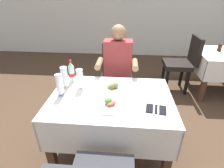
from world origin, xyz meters
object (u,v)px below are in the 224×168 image
beer_glass_middle (60,85)px  background_chair_left (183,61)px  plate_near_camera (107,104)px  background_dining_table (220,63)px  beer_glass_left (65,78)px  napkin_cutlery_set (156,109)px  background_table_tumbler (220,48)px  main_dining_table (111,110)px  plate_far_diner (113,87)px  chair_far_diner_seat (116,76)px  seated_diner_far (118,69)px  beer_glass_right (80,80)px  cola_bottle_primary (72,72)px

beer_glass_middle → background_chair_left: 2.19m
plate_near_camera → background_dining_table: bearing=43.0°
plate_near_camera → background_chair_left: 1.99m
beer_glass_left → napkin_cutlery_set: bearing=-18.7°
beer_glass_left → napkin_cutlery_set: (0.88, -0.30, -0.11)m
background_dining_table → background_table_tumbler: size_ratio=7.57×
main_dining_table → plate_far_diner: (0.01, 0.13, 0.19)m
chair_far_diner_seat → plate_far_diner: (0.01, -0.67, 0.19)m
seated_diner_far → beer_glass_right: (-0.34, -0.59, 0.12)m
chair_far_diner_seat → background_table_tumbler: (1.67, 0.74, 0.22)m
plate_near_camera → cola_bottle_primary: (-0.43, 0.44, 0.09)m
seated_diner_far → plate_near_camera: (-0.05, -0.86, 0.03)m
main_dining_table → seated_diner_far: seated_diner_far is taller
main_dining_table → chair_far_diner_seat: (-0.00, 0.81, -0.00)m
chair_far_diner_seat → background_chair_left: bearing=30.9°
plate_far_diner → beer_glass_middle: bearing=-161.6°
beer_glass_left → napkin_cutlery_set: size_ratio=1.20×
plate_near_camera → chair_far_diner_seat: bearing=88.5°
cola_bottle_primary → beer_glass_middle: bearing=-94.1°
seated_diner_far → beer_glass_middle: 0.89m
seated_diner_far → plate_far_diner: seated_diner_far is taller
plate_near_camera → plate_far_diner: (0.04, 0.29, 0.01)m
seated_diner_far → beer_glass_right: seated_diner_far is taller
napkin_cutlery_set → seated_diner_far: bearing=113.4°
plate_near_camera → beer_glass_right: bearing=137.9°
beer_glass_right → chair_far_diner_seat: bearing=65.4°
napkin_cutlery_set → background_dining_table: napkin_cutlery_set is taller
chair_far_diner_seat → napkin_cutlery_set: bearing=-67.8°
main_dining_table → beer_glass_middle: bearing=-176.5°
beer_glass_left → background_dining_table: bearing=31.4°
background_dining_table → background_chair_left: background_chair_left is taller
chair_far_diner_seat → napkin_cutlery_set: size_ratio=4.96×
beer_glass_left → cola_bottle_primary: (0.02, 0.16, -0.01)m
plate_near_camera → beer_glass_middle: beer_glass_middle is taller
chair_far_diner_seat → background_chair_left: 1.28m
plate_far_diner → cola_bottle_primary: bearing=163.0°
chair_far_diner_seat → background_table_tumbler: size_ratio=8.82×
plate_near_camera → main_dining_table: bearing=81.2°
background_table_tumbler → seated_diner_far: bearing=-152.7°
background_table_tumbler → background_dining_table: bearing=-61.2°
beer_glass_right → background_dining_table: size_ratio=0.27×
seated_diner_far → background_chair_left: (1.08, 0.77, -0.16)m
plate_near_camera → beer_glass_left: bearing=148.5°
beer_glass_right → plate_far_diner: bearing=4.3°
napkin_cutlery_set → background_chair_left: (0.70, 1.64, -0.17)m
cola_bottle_primary → background_dining_table: (2.17, 1.19, -0.30)m
napkin_cutlery_set → beer_glass_right: bearing=158.4°
seated_diner_far → cola_bottle_primary: 0.65m
plate_far_diner → napkin_cutlery_set: size_ratio=1.24×
seated_diner_far → cola_bottle_primary: (-0.48, -0.42, 0.12)m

